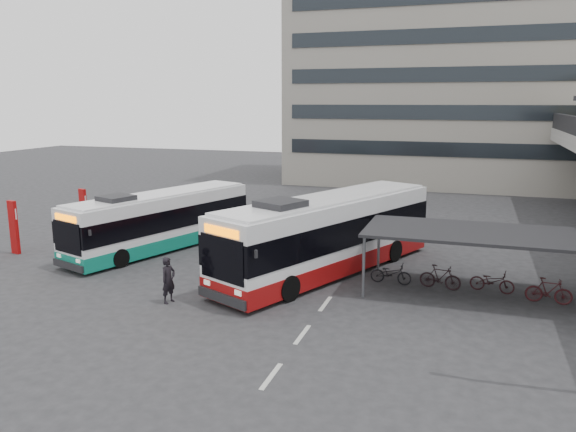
% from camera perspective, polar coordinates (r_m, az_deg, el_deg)
% --- Properties ---
extents(ground, '(120.00, 120.00, 0.00)m').
position_cam_1_polar(ground, '(22.22, -2.50, -8.20)').
color(ground, '#28282B').
rests_on(ground, ground).
extents(bike_shelter, '(10.00, 4.00, 2.54)m').
position_cam_1_polar(bike_shelter, '(23.34, 20.23, -4.04)').
color(bike_shelter, '#595B60').
rests_on(bike_shelter, ground).
extents(office_block, '(30.00, 15.00, 25.00)m').
position_cam_1_polar(office_block, '(55.77, 17.42, 16.23)').
color(office_block, gray).
rests_on(office_block, ground).
extents(road_markings, '(0.15, 7.60, 0.01)m').
position_cam_1_polar(road_markings, '(18.83, 1.47, -11.94)').
color(road_markings, beige).
rests_on(road_markings, ground).
extents(bus_main, '(7.56, 12.39, 3.67)m').
position_cam_1_polar(bus_main, '(24.90, 4.12, -1.94)').
color(bus_main, white).
rests_on(bus_main, ground).
extents(bus_teal, '(5.57, 10.84, 3.15)m').
position_cam_1_polar(bus_teal, '(29.55, -12.77, -0.52)').
color(bus_teal, white).
rests_on(bus_teal, ground).
extents(pedestrian, '(0.58, 0.74, 1.78)m').
position_cam_1_polar(pedestrian, '(21.80, -12.05, -6.38)').
color(pedestrian, black).
rests_on(pedestrian, ground).
extents(sign_totem_mid, '(0.58, 0.29, 2.70)m').
position_cam_1_polar(sign_totem_mid, '(31.11, -26.09, -0.96)').
color(sign_totem_mid, '#9B090A').
rests_on(sign_totem_mid, ground).
extents(sign_totem_north, '(0.55, 0.33, 2.61)m').
position_cam_1_polar(sign_totem_north, '(34.24, -20.06, 0.51)').
color(sign_totem_north, '#9B090A').
rests_on(sign_totem_north, ground).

